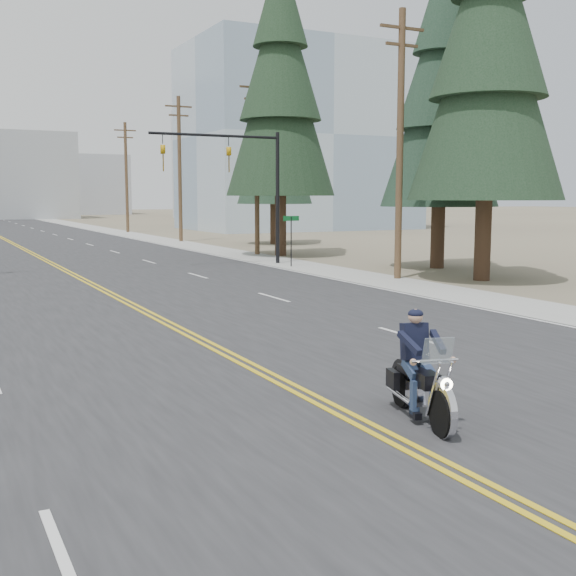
% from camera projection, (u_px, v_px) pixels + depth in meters
% --- Properties ---
extents(sidewalk_right, '(3.00, 200.00, 0.01)m').
position_uv_depth(sidewalk_right, '(118.00, 232.00, 73.00)').
color(sidewalk_right, '#A5A5A0').
rests_on(sidewalk_right, ground).
extents(traffic_mast_right, '(7.10, 0.26, 7.00)m').
position_uv_depth(traffic_mast_right, '(243.00, 171.00, 37.59)').
color(traffic_mast_right, black).
rests_on(traffic_mast_right, ground).
extents(street_sign, '(0.90, 0.06, 2.62)m').
position_uv_depth(street_sign, '(291.00, 232.00, 37.03)').
color(street_sign, black).
rests_on(street_sign, ground).
extents(utility_pole_b, '(2.20, 0.30, 11.50)m').
position_uv_depth(utility_pole_b, '(400.00, 141.00, 31.06)').
color(utility_pole_b, brown).
rests_on(utility_pole_b, ground).
extents(utility_pole_c, '(2.20, 0.30, 11.00)m').
position_uv_depth(utility_pole_c, '(257.00, 162.00, 44.38)').
color(utility_pole_c, brown).
rests_on(utility_pole_c, ground).
extents(utility_pole_d, '(2.20, 0.30, 11.50)m').
position_uv_depth(utility_pole_d, '(180.00, 167.00, 57.64)').
color(utility_pole_d, brown).
rests_on(utility_pole_d, ground).
extents(utility_pole_e, '(2.20, 0.30, 11.00)m').
position_uv_depth(utility_pole_e, '(126.00, 175.00, 72.73)').
color(utility_pole_e, brown).
rests_on(utility_pole_e, ground).
extents(glass_building, '(24.00, 16.00, 20.00)m').
position_uv_depth(glass_building, '(298.00, 139.00, 80.90)').
color(glass_building, '#9EB5CC').
rests_on(glass_building, ground).
extents(haze_bldg_b, '(18.00, 14.00, 14.00)m').
position_uv_depth(haze_bldg_b, '(16.00, 176.00, 119.28)').
color(haze_bldg_b, '#ADB2B7').
rests_on(haze_bldg_b, ground).
extents(haze_bldg_c, '(16.00, 12.00, 18.00)m').
position_uv_depth(haze_bldg_c, '(229.00, 164.00, 120.03)').
color(haze_bldg_c, '#B7BCC6').
rests_on(haze_bldg_c, ground).
extents(haze_bldg_e, '(14.00, 14.00, 12.00)m').
position_uv_depth(haze_bldg_e, '(89.00, 185.00, 149.14)').
color(haze_bldg_e, '#B7BCC6').
rests_on(haze_bldg_e, ground).
extents(motorcyclist, '(1.52, 2.46, 1.79)m').
position_uv_depth(motorcyclist, '(422.00, 367.00, 11.55)').
color(motorcyclist, black).
rests_on(motorcyclist, ground).
extents(conifer_near, '(6.54, 6.54, 17.30)m').
position_uv_depth(conifer_near, '(489.00, 44.00, 30.04)').
color(conifer_near, '#382619').
rests_on(conifer_near, ground).
extents(conifer_mid, '(5.85, 5.85, 15.59)m').
position_uv_depth(conifer_mid, '(442.00, 88.00, 35.61)').
color(conifer_mid, '#382619').
rests_on(conifer_mid, ground).
extents(conifer_tall, '(6.60, 6.60, 18.32)m').
position_uv_depth(conifer_tall, '(280.00, 80.00, 43.10)').
color(conifer_tall, '#382619').
rests_on(conifer_tall, ground).
extents(conifer_far, '(5.73, 5.73, 15.36)m').
position_uv_depth(conifer_far, '(275.00, 127.00, 54.26)').
color(conifer_far, '#382619').
rests_on(conifer_far, ground).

